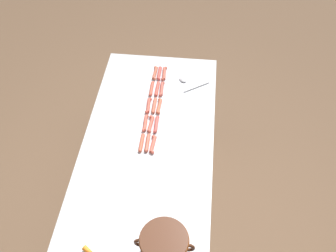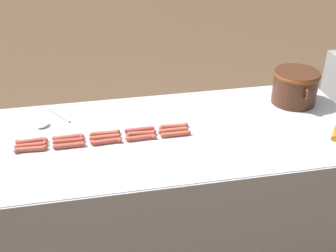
{
  "view_description": "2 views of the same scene",
  "coord_description": "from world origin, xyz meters",
  "views": [
    {
      "loc": [
        -0.31,
        1.61,
        2.98
      ],
      "look_at": [
        -0.13,
        -0.13,
        1.0
      ],
      "focal_mm": 41.8,
      "sensor_mm": 36.0,
      "label": 1
    },
    {
      "loc": [
        1.9,
        -0.43,
        2.1
      ],
      "look_at": [
        0.01,
        -0.06,
        0.96
      ],
      "focal_mm": 46.77,
      "sensor_mm": 36.0,
      "label": 2
    }
  ],
  "objects": [
    {
      "name": "hot_dog_12",
      "position": [
        0.04,
        -0.38,
        0.93
      ],
      "size": [
        0.03,
        0.16,
        0.03
      ],
      "color": "#B7483B",
      "rests_on": "griddle_counter"
    },
    {
      "name": "carrot",
      "position": [
        0.17,
        0.79,
        0.93
      ],
      "size": [
        0.16,
        0.12,
        0.03
      ],
      "color": "orange",
      "rests_on": "griddle_counter"
    },
    {
      "name": "griddle_counter",
      "position": [
        0.0,
        0.0,
        0.46
      ],
      "size": [
        0.89,
        1.94,
        0.92
      ],
      "color": "#ADAFB5",
      "rests_on": "ground_plane"
    },
    {
      "name": "hot_dog_7",
      "position": [
        0.0,
        -0.38,
        0.93
      ],
      "size": [
        0.03,
        0.16,
        0.03
      ],
      "color": "#AB513C",
      "rests_on": "griddle_counter"
    },
    {
      "name": "hot_dog_2",
      "position": [
        -0.04,
        -0.38,
        0.93
      ],
      "size": [
        0.03,
        0.16,
        0.03
      ],
      "color": "#B25239",
      "rests_on": "griddle_counter"
    },
    {
      "name": "hot_dog_9",
      "position": [
        0.0,
        -0.03,
        0.93
      ],
      "size": [
        0.03,
        0.16,
        0.03
      ],
      "color": "#B15440",
      "rests_on": "griddle_counter"
    },
    {
      "name": "hot_dog_5",
      "position": [
        0.01,
        -0.74,
        0.93
      ],
      "size": [
        0.03,
        0.16,
        0.03
      ],
      "color": "#B8453D",
      "rests_on": "griddle_counter"
    },
    {
      "name": "hot_dog_3",
      "position": [
        -0.04,
        -0.2,
        0.93
      ],
      "size": [
        0.03,
        0.16,
        0.03
      ],
      "color": "#B3463F",
      "rests_on": "griddle_counter"
    },
    {
      "name": "serving_spoon",
      "position": [
        -0.23,
        -0.67,
        0.92
      ],
      "size": [
        0.24,
        0.19,
        0.02
      ],
      "color": "#B7B7BC",
      "rests_on": "griddle_counter"
    },
    {
      "name": "hot_dog_11",
      "position": [
        0.04,
        -0.56,
        0.93
      ],
      "size": [
        0.03,
        0.16,
        0.03
      ],
      "color": "#B54A39",
      "rests_on": "griddle_counter"
    },
    {
      "name": "hot_dog_13",
      "position": [
        0.04,
        -0.2,
        0.93
      ],
      "size": [
        0.03,
        0.16,
        0.03
      ],
      "color": "#B74D3D",
      "rests_on": "griddle_counter"
    },
    {
      "name": "hot_dog_8",
      "position": [
        0.0,
        -0.2,
        0.93
      ],
      "size": [
        0.04,
        0.16,
        0.03
      ],
      "color": "#B04D3D",
      "rests_on": "griddle_counter"
    },
    {
      "name": "hot_dog_4",
      "position": [
        -0.04,
        -0.02,
        0.93
      ],
      "size": [
        0.04,
        0.16,
        0.03
      ],
      "color": "#B84D3E",
      "rests_on": "griddle_counter"
    },
    {
      "name": "hot_dog_0",
      "position": [
        -0.03,
        -0.74,
        0.93
      ],
      "size": [
        0.03,
        0.16,
        0.03
      ],
      "color": "#AE4E3E",
      "rests_on": "griddle_counter"
    },
    {
      "name": "bean_pot",
      "position": [
        -0.2,
        0.73,
        1.02
      ],
      "size": [
        0.33,
        0.26,
        0.19
      ],
      "color": "#472616",
      "rests_on": "griddle_counter"
    },
    {
      "name": "hot_dog_6",
      "position": [
        0.0,
        -0.56,
        0.93
      ],
      "size": [
        0.03,
        0.16,
        0.03
      ],
      "color": "#B74539",
      "rests_on": "griddle_counter"
    },
    {
      "name": "hot_dog_10",
      "position": [
        0.04,
        -0.74,
        0.93
      ],
      "size": [
        0.03,
        0.16,
        0.03
      ],
      "color": "#AD513B",
      "rests_on": "griddle_counter"
    },
    {
      "name": "hot_dog_14",
      "position": [
        0.04,
        -0.02,
        0.93
      ],
      "size": [
        0.03,
        0.16,
        0.03
      ],
      "color": "#B85038",
      "rests_on": "griddle_counter"
    },
    {
      "name": "hot_dog_1",
      "position": [
        -0.03,
        -0.56,
        0.93
      ],
      "size": [
        0.03,
        0.16,
        0.03
      ],
      "color": "#B24D40",
      "rests_on": "griddle_counter"
    }
  ]
}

